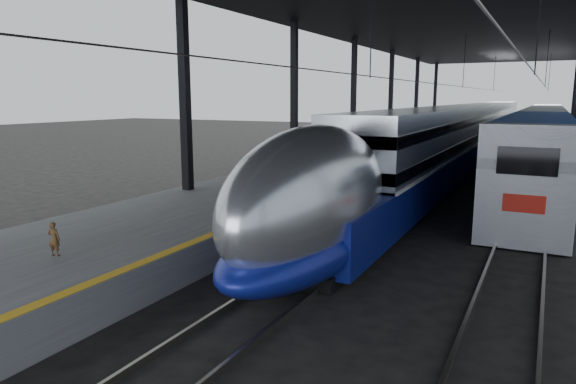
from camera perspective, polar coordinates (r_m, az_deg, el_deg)
The scene contains 8 objects.
ground at distance 14.93m, azimuth -5.04°, elevation -8.33°, with size 160.00×160.00×0.00m, color black.
platform at distance 34.08m, azimuth 7.90°, elevation 3.13°, with size 6.00×80.00×1.00m, color #4C4C4F.
yellow_strip at distance 33.22m, azimuth 12.49°, elevation 3.67°, with size 0.30×80.00×0.01m, color #C99012.
rails at distance 32.44m, azimuth 21.34°, elevation 1.39°, with size 6.52×80.00×0.16m.
canopy at distance 32.73m, azimuth 17.70°, elevation 17.58°, with size 18.00×75.00×9.47m.
tgv_train at distance 40.32m, azimuth 19.16°, elevation 5.90°, with size 2.96×65.20×4.25m.
second_train at distance 44.50m, azimuth 26.41°, elevation 5.81°, with size 2.89×56.05×3.98m.
child at distance 13.70m, azimuth -24.56°, elevation -4.77°, with size 0.31×0.20×0.85m, color #4D3219.
Camera 1 is at (7.56, -11.95, 4.80)m, focal length 32.00 mm.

